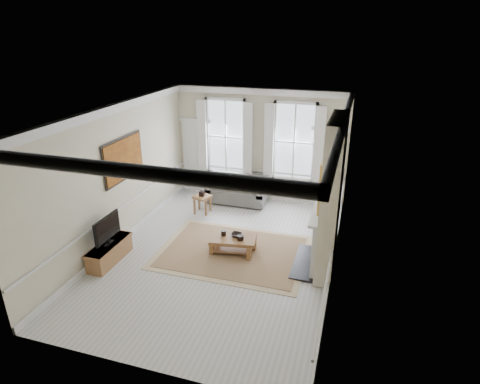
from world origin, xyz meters
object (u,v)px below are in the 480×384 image
(coffee_table, at_px, (233,241))
(sofa, at_px, (238,191))
(side_table, at_px, (202,199))
(tv_stand, at_px, (110,252))

(coffee_table, bearing_deg, sofa, 95.83)
(coffee_table, bearing_deg, side_table, 120.05)
(coffee_table, bearing_deg, tv_stand, -164.71)
(coffee_table, height_order, tv_stand, tv_stand)
(sofa, height_order, side_table, sofa)
(sofa, xyz_separation_m, coffee_table, (0.79, -2.93, -0.03))
(sofa, relative_size, tv_stand, 1.42)
(coffee_table, relative_size, tv_stand, 0.91)
(side_table, xyz_separation_m, coffee_table, (1.53, -1.87, -0.09))
(sofa, bearing_deg, coffee_table, -74.92)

